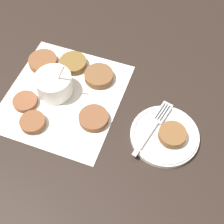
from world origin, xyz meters
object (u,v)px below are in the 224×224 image
fritter_on_plate (172,134)px  fork (156,122)px  serving_plate (165,135)px  sauce_bowl (55,83)px

fritter_on_plate → fork: (0.03, 0.05, -0.01)m
fritter_on_plate → serving_plate: bearing=73.8°
fork → fritter_on_plate: bearing=-125.5°
serving_plate → fritter_on_plate: 0.03m
fritter_on_plate → fork: 0.06m
fritter_on_plate → fork: fritter_on_plate is taller
fork → sauce_bowl: bearing=77.4°
serving_plate → fork: fork is taller
fritter_on_plate → sauce_bowl: bearing=73.9°
serving_plate → sauce_bowl: bearing=73.9°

